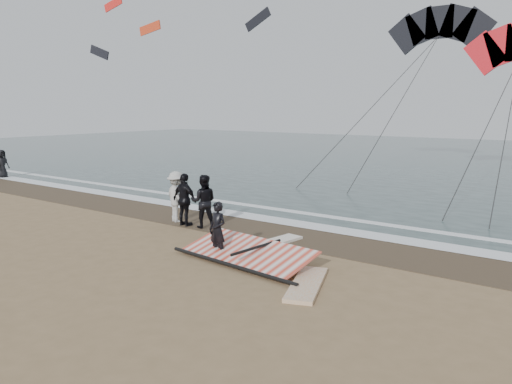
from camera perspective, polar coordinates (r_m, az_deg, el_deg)
ground at (r=12.44m, az=-3.29°, el=-9.79°), size 120.00×120.00×0.00m
sea at (r=42.92m, az=25.81°, el=3.20°), size 120.00×54.00×0.02m
wet_sand at (r=16.02m, az=6.98°, el=-5.36°), size 120.00×2.80×0.01m
foam_near at (r=17.22m, az=9.25°, el=-4.28°), size 120.00×0.90×0.01m
foam_far at (r=18.71m, az=11.60°, el=-3.22°), size 120.00×0.45×0.01m
man_main at (r=13.88m, az=-4.42°, el=-4.33°), size 0.62×0.44×1.58m
board_white at (r=11.95m, az=5.83°, el=-10.42°), size 1.43×2.44×0.09m
board_cream at (r=15.34m, az=1.95°, el=-5.81°), size 0.89×2.23×0.09m
trio_cluster at (r=17.82m, az=-7.87°, el=-0.79°), size 2.66×1.20×1.87m
sail_rig at (r=13.77m, az=-0.81°, el=-6.98°), size 4.42×2.14×0.50m
kite_dark at (r=35.05m, az=20.16°, el=16.82°), size 7.48×6.00×14.92m
distant_kites at (r=56.76m, az=-11.82°, el=18.09°), size 22.20×6.12×7.54m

